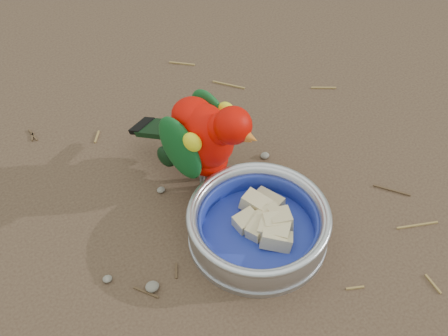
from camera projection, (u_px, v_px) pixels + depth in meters
ground at (218, 240)px, 0.98m from camera, size 60.00×60.00×0.00m
food_bowl at (258, 235)px, 0.97m from camera, size 0.22×0.22×0.02m
bowl_wall at (258, 223)px, 0.95m from camera, size 0.22×0.22×0.04m
fruit_wedges at (258, 226)px, 0.96m from camera, size 0.13×0.13×0.03m
lory_parrot at (204, 143)px, 1.00m from camera, size 0.19×0.25×0.18m
ground_debris at (208, 235)px, 0.98m from camera, size 0.90×0.80×0.01m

